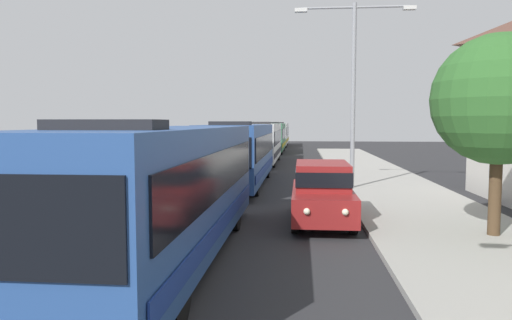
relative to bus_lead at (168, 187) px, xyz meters
name	(u,v)px	position (x,y,z in m)	size (l,w,h in m)	color
bus_lead	(168,187)	(0.00, 0.00, 0.00)	(2.58, 11.20, 3.21)	#284C8C
bus_second_in_line	(241,152)	(0.00, 13.12, 0.00)	(2.58, 11.61, 3.21)	#284C8C
bus_middle	(262,141)	(0.00, 25.97, 0.00)	(2.58, 11.56, 3.21)	silver
bus_fourth_in_line	(272,136)	(0.00, 39.01, 0.00)	(2.58, 10.72, 3.21)	#33724C
bus_rear	(278,134)	(0.00, 52.02, 0.00)	(2.58, 11.42, 3.21)	silver
white_suv	(322,190)	(3.70, 4.43, -0.66)	(1.86, 4.75, 1.90)	maroon
box_truck_oncoming	(258,132)	(-3.30, 59.13, 0.02)	(2.35, 8.17, 3.15)	white
streetlamp_mid	(354,77)	(5.40, 11.64, 3.56)	(5.40, 0.28, 8.40)	gray
roadside_tree	(499,100)	(8.20, 2.58, 2.07)	(3.46, 3.46, 5.35)	#4C3823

